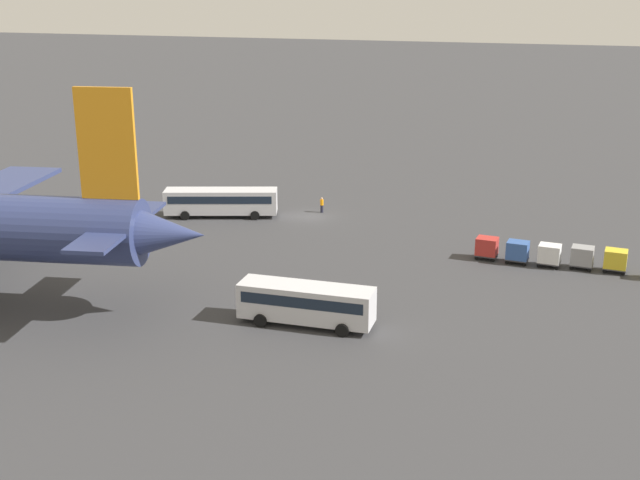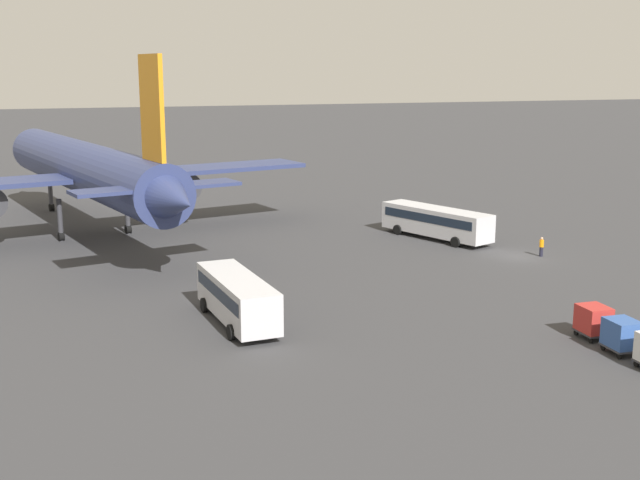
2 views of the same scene
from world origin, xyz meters
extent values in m
plane|color=#38383A|center=(0.00, 0.00, 0.00)|extent=(600.00, 600.00, 0.00)
cone|color=navy|center=(0.90, 30.27, 6.67)|extent=(7.47, 5.88, 4.62)
cube|color=orange|center=(4.54, 31.03, 13.33)|extent=(4.33, 1.24, 8.21)
cube|color=navy|center=(4.11, 30.94, 7.18)|extent=(5.70, 13.67, 0.28)
cube|color=silver|center=(9.38, 3.31, 1.75)|extent=(12.51, 6.74, 2.59)
cube|color=#192333|center=(9.38, 3.31, 2.20)|extent=(11.60, 6.45, 0.83)
cylinder|color=black|center=(12.48, 5.96, 0.50)|extent=(1.04, 0.62, 1.00)
cylinder|color=black|center=(13.45, 3.21, 0.50)|extent=(1.04, 0.62, 1.00)
cylinder|color=black|center=(5.30, 3.41, 0.50)|extent=(1.04, 0.62, 1.00)
cylinder|color=black|center=(6.28, 0.66, 0.50)|extent=(1.04, 0.62, 1.00)
cube|color=silver|center=(-9.82, 28.16, 1.77)|extent=(10.30, 3.20, 2.64)
cube|color=#192333|center=(-9.82, 28.16, 2.23)|extent=(9.49, 3.20, 0.84)
cylinder|color=black|center=(-6.74, 29.72, 0.50)|extent=(1.01, 0.35, 1.00)
cylinder|color=black|center=(-6.59, 26.92, 0.50)|extent=(1.01, 0.35, 1.00)
cylinder|color=black|center=(-13.04, 29.40, 0.50)|extent=(1.01, 0.35, 1.00)
cylinder|color=black|center=(-12.89, 26.60, 0.50)|extent=(1.01, 0.35, 1.00)
cylinder|color=#1E1E2D|center=(-0.57, -1.90, 0.42)|extent=(0.32, 0.32, 0.85)
cylinder|color=orange|center=(-0.57, -1.90, 1.18)|extent=(0.38, 0.38, 0.65)
sphere|color=tan|center=(-0.57, -1.90, 1.62)|extent=(0.24, 0.24, 0.24)
cube|color=#38383D|center=(-31.67, 8.21, 0.41)|extent=(2.10, 1.80, 0.10)
cube|color=gold|center=(-31.67, 8.21, 1.26)|extent=(2.00, 1.72, 1.60)
cylinder|color=black|center=(-30.87, 8.80, 0.18)|extent=(0.37, 0.14, 0.36)
cylinder|color=black|center=(-30.95, 7.52, 0.18)|extent=(0.37, 0.14, 0.36)
cylinder|color=black|center=(-32.39, 8.90, 0.18)|extent=(0.37, 0.14, 0.36)
cylinder|color=black|center=(-32.47, 7.62, 0.18)|extent=(0.37, 0.14, 0.36)
cube|color=#38383D|center=(-28.85, 8.24, 0.41)|extent=(2.10, 1.80, 0.10)
cube|color=gray|center=(-28.85, 8.24, 1.26)|extent=(2.00, 1.72, 1.60)
cylinder|color=black|center=(-28.05, 8.83, 0.18)|extent=(0.37, 0.14, 0.36)
cylinder|color=black|center=(-28.13, 7.55, 0.18)|extent=(0.37, 0.14, 0.36)
cylinder|color=black|center=(-29.57, 8.93, 0.18)|extent=(0.37, 0.14, 0.36)
cylinder|color=black|center=(-29.65, 7.65, 0.18)|extent=(0.37, 0.14, 0.36)
cube|color=#38383D|center=(-26.03, 8.60, 0.41)|extent=(2.10, 1.80, 0.10)
cube|color=silver|center=(-26.03, 8.60, 1.26)|extent=(2.00, 1.72, 1.60)
cylinder|color=black|center=(-25.23, 9.19, 0.18)|extent=(0.37, 0.14, 0.36)
cylinder|color=black|center=(-25.31, 7.91, 0.18)|extent=(0.37, 0.14, 0.36)
cylinder|color=black|center=(-26.74, 9.29, 0.18)|extent=(0.37, 0.14, 0.36)
cylinder|color=black|center=(-26.83, 8.01, 0.18)|extent=(0.37, 0.14, 0.36)
cube|color=#38383D|center=(-23.21, 8.57, 0.41)|extent=(2.10, 1.80, 0.10)
cube|color=#33569E|center=(-23.21, 8.57, 1.26)|extent=(2.00, 1.72, 1.60)
cylinder|color=black|center=(-22.41, 9.17, 0.18)|extent=(0.37, 0.14, 0.36)
cylinder|color=black|center=(-22.49, 7.89, 0.18)|extent=(0.37, 0.14, 0.36)
cylinder|color=black|center=(-23.92, 9.26, 0.18)|extent=(0.37, 0.14, 0.36)
cylinder|color=black|center=(-24.00, 7.98, 0.18)|extent=(0.37, 0.14, 0.36)
cube|color=#38383D|center=(-20.38, 8.33, 0.41)|extent=(2.10, 1.80, 0.10)
cube|color=#B72D28|center=(-20.38, 8.33, 1.26)|extent=(2.00, 1.72, 1.60)
cylinder|color=black|center=(-19.58, 8.92, 0.18)|extent=(0.37, 0.14, 0.36)
cylinder|color=black|center=(-19.67, 7.64, 0.18)|extent=(0.37, 0.14, 0.36)
cylinder|color=black|center=(-21.10, 9.01, 0.18)|extent=(0.37, 0.14, 0.36)
cylinder|color=black|center=(-21.18, 7.74, 0.18)|extent=(0.37, 0.14, 0.36)
camera|label=1|loc=(-29.21, 80.22, 24.19)|focal=45.00mm
camera|label=2|loc=(-58.89, 40.34, 16.31)|focal=45.00mm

